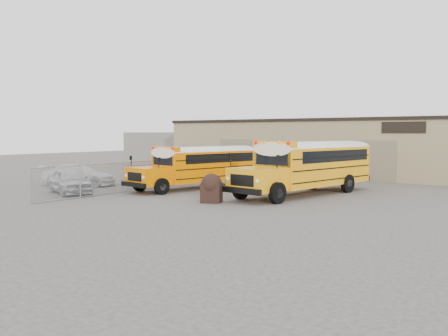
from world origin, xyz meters
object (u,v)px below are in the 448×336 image
Objects in this scene: tarp_bundle at (212,188)px; car_dark at (180,169)px; school_bus_left at (259,160)px; school_bus_right at (365,159)px; car_white at (79,175)px; car_silver at (70,181)px.

car_dark is (-10.57, 9.93, -0.06)m from tarp_bundle.
school_bus_left is at bearing -92.29° from car_dark.
school_bus_left is 7.34m from school_bus_right.
car_white is (-8.47, -9.11, -0.86)m from school_bus_left.
car_white is (-12.05, 1.33, -0.05)m from tarp_bundle.
tarp_bundle reaches higher than car_white.
school_bus_left is at bearing -164.50° from school_bus_right.
school_bus_right is 2.56× the size of car_dark.
tarp_bundle is (3.58, -10.44, -0.82)m from school_bus_left.
car_dark is (1.48, 8.60, -0.01)m from car_white.
car_silver is 4.37m from car_white.
school_bus_left is at bearing -1.48° from car_silver.
car_dark is at bearing -175.83° from school_bus_left.
school_bus_right reaches higher than school_bus_left.
school_bus_right is 2.23× the size of car_white.
school_bus_left reaches higher than car_silver.
tarp_bundle reaches higher than car_dark.
car_white is at bearing 67.34° from car_silver.
school_bus_right is (7.07, 1.96, 0.22)m from school_bus_left.
car_white is (-15.54, -11.07, -1.09)m from school_bus_right.
car_dark is at bearing 136.76° from tarp_bundle.
car_white is at bearing 163.75° from car_dark.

